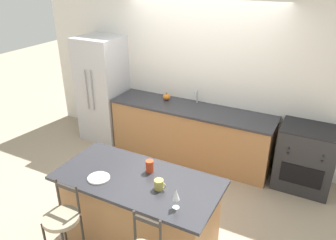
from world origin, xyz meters
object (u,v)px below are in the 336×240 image
oven_range (305,158)px  wine_glass (176,195)px  tumbler_cup (150,166)px  coffee_mug (159,184)px  pumpkin_decoration (167,97)px  dinner_plate (99,178)px  bar_stool_near (63,228)px  refrigerator (103,89)px

oven_range → wine_glass: 2.54m
wine_glass → tumbler_cup: (-0.50, 0.39, -0.08)m
oven_range → coffee_mug: 2.48m
wine_glass → pumpkin_decoration: wine_glass is taller
dinner_plate → pumpkin_decoration: bearing=100.5°
oven_range → tumbler_cup: bearing=-127.0°
dinner_plate → wine_glass: size_ratio=1.17×
bar_stool_near → refrigerator: bearing=120.0°
refrigerator → tumbler_cup: size_ratio=14.09×
tumbler_cup → wine_glass: bearing=-37.9°
bar_stool_near → coffee_mug: bearing=39.0°
pumpkin_decoration → tumbler_cup: bearing=-67.1°
wine_glass → coffee_mug: size_ratio=1.57×
refrigerator → wine_glass: refrigerator is taller
tumbler_cup → oven_range: bearing=53.0°
bar_stool_near → tumbler_cup: bar_stool_near is taller
tumbler_cup → pumpkin_decoration: tumbler_cup is taller
bar_stool_near → tumbler_cup: bearing=58.1°
refrigerator → wine_glass: (2.55, -2.24, 0.15)m
wine_glass → oven_range: bearing=68.0°
coffee_mug → dinner_plate: bearing=-167.8°
refrigerator → oven_range: refrigerator is taller
oven_range → coffee_mug: (-1.19, -2.11, 0.52)m
dinner_plate → tumbler_cup: tumbler_cup is taller
coffee_mug → tumbler_cup: tumbler_cup is taller
refrigerator → dinner_plate: bearing=-53.3°
refrigerator → tumbler_cup: (2.05, -1.85, 0.07)m
oven_range → dinner_plate: size_ratio=4.02×
dinner_plate → oven_range: bearing=50.9°
oven_range → pumpkin_decoration: 2.32m
refrigerator → oven_range: (3.48, 0.04, -0.46)m
dinner_plate → refrigerator: bearing=126.7°
refrigerator → coffee_mug: (2.28, -2.07, 0.06)m
oven_range → bar_stool_near: bearing=-125.5°
dinner_plate → wine_glass: bearing=-2.3°
oven_range → dinner_plate: 2.94m
bar_stool_near → wine_glass: bearing=22.9°
oven_range → coffee_mug: size_ratio=7.39×
tumbler_cup → coffee_mug: bearing=-43.0°
bar_stool_near → dinner_plate: bearing=77.2°
refrigerator → dinner_plate: refrigerator is taller
coffee_mug → refrigerator: bearing=137.8°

